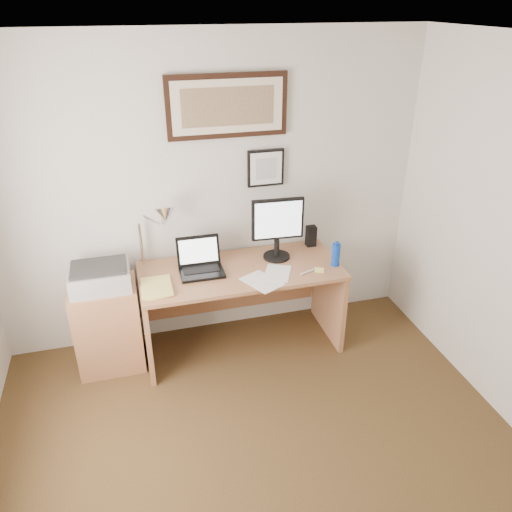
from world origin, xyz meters
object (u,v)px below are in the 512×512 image
object	(u,v)px
laptop	(201,264)
printer	(100,277)
lcd_monitor	(278,226)
water_bottle	(336,255)
side_cabinet	(108,326)
desk	(239,289)
book	(141,289)

from	to	relation	value
laptop	printer	xyz separation A→B (m)	(-0.76, -0.01, 0.01)
laptop	lcd_monitor	size ratio (longest dim) A/B	0.66
water_bottle	printer	distance (m)	1.83
side_cabinet	printer	world-z (taller)	printer
desk	lcd_monitor	xyz separation A→B (m)	(0.33, 0.02, 0.53)
lcd_monitor	printer	world-z (taller)	lcd_monitor
side_cabinet	water_bottle	xyz separation A→B (m)	(1.82, -0.19, 0.48)
desk	side_cabinet	bearing A→B (deg)	-178.11
water_bottle	book	xyz separation A→B (m)	(-1.53, 0.01, -0.08)
side_cabinet	water_bottle	distance (m)	1.89
book	water_bottle	bearing A→B (deg)	-0.54
side_cabinet	book	distance (m)	0.52
side_cabinet	laptop	bearing A→B (deg)	0.27
book	lcd_monitor	xyz separation A→B (m)	(1.12, 0.23, 0.28)
water_bottle	printer	size ratio (longest dim) A/B	0.43
desk	printer	world-z (taller)	printer
water_bottle	desk	size ratio (longest dim) A/B	0.12
side_cabinet	laptop	distance (m)	0.88
laptop	book	bearing A→B (deg)	-159.46
side_cabinet	printer	xyz separation A→B (m)	(0.00, -0.01, 0.45)
laptop	water_bottle	bearing A→B (deg)	-10.29
lcd_monitor	printer	bearing A→B (deg)	-177.38
water_bottle	desk	xyz separation A→B (m)	(-0.75, 0.22, -0.33)
water_bottle	desk	distance (m)	0.85
book	laptop	world-z (taller)	laptop
laptop	side_cabinet	bearing A→B (deg)	-179.73
water_bottle	lcd_monitor	distance (m)	0.52
water_bottle	laptop	bearing A→B (deg)	169.71
book	laptop	distance (m)	0.51
printer	book	bearing A→B (deg)	-30.38
desk	printer	bearing A→B (deg)	-177.70
lcd_monitor	printer	size ratio (longest dim) A/B	1.18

